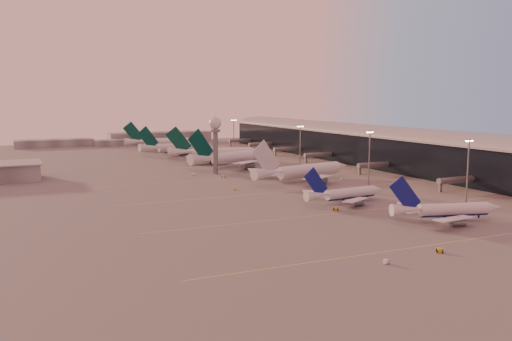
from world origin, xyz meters
name	(u,v)px	position (x,y,z in m)	size (l,w,h in m)	color
ground	(331,222)	(0.00, 0.00, 0.00)	(700.00, 700.00, 0.00)	#5F5C5C
taxiway_markings	(320,189)	(30.00, 56.00, 0.01)	(180.00, 185.25, 0.02)	#E8D752
terminal	(387,148)	(107.88, 110.09, 10.52)	(57.00, 362.00, 23.04)	black
radar_tower	(215,134)	(5.00, 120.00, 20.95)	(6.40, 6.40, 31.10)	slate
mast_a	(468,169)	(58.00, 0.00, 13.74)	(3.60, 0.56, 25.00)	slate
mast_b	(369,155)	(55.00, 55.00, 13.74)	(3.60, 0.56, 25.00)	slate
mast_c	(300,146)	(50.00, 110.00, 13.74)	(3.60, 0.56, 25.00)	slate
mast_d	(234,135)	(48.00, 200.00, 13.74)	(3.60, 0.56, 25.00)	slate
distant_horizon	(131,139)	(2.62, 325.14, 3.89)	(165.00, 37.50, 9.00)	slate
narrowbody_near	(446,212)	(34.33, -14.77, 3.08)	(38.27, 30.17, 15.22)	silver
narrowbody_mid	(345,195)	(21.86, 24.34, 2.97)	(37.52, 29.83, 14.67)	silver
widebody_white	(303,174)	(33.78, 77.55, 3.65)	(58.86, 46.64, 21.03)	silver
greentail_a	(235,160)	(24.71, 141.43, 4.07)	(61.43, 48.84, 23.06)	silver
greentail_b	(215,155)	(24.99, 174.25, 3.87)	(58.62, 46.65, 21.93)	silver
greentail_c	(177,149)	(14.25, 224.27, 3.62)	(55.94, 44.77, 20.50)	silver
greentail_d	(163,144)	(16.46, 269.62, 3.78)	(58.65, 47.02, 21.41)	silver
gsv_truck_a	(387,259)	(-11.56, -43.48, 1.16)	(5.90, 3.06, 2.27)	silver
gsv_tug_near	(440,250)	(6.68, -41.48, 0.55)	(3.97, 4.35, 1.07)	gold
gsv_tug_mid	(336,209)	(11.01, 14.02, 0.58)	(4.60, 4.07, 1.13)	gold
gsv_truck_b	(360,188)	(42.86, 44.80, 1.06)	(5.43, 3.19, 2.07)	#515356
gsv_truck_c	(235,188)	(-5.22, 68.10, 0.98)	(4.15, 4.87, 1.92)	gold
gsv_catering_b	(342,175)	(53.31, 74.12, 2.28)	(5.58, 2.71, 4.56)	silver
gsv_tug_far	(223,176)	(3.33, 104.39, 0.58)	(3.62, 4.51, 1.12)	silver
gsv_truck_d	(192,173)	(-8.15, 118.74, 1.23)	(3.70, 6.32, 2.41)	silver
gsv_tug_hangar	(242,162)	(36.58, 158.28, 0.56)	(3.87, 2.40, 1.09)	gold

